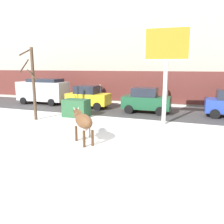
% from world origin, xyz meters
% --- Properties ---
extents(ground_plane, '(120.00, 120.00, 0.00)m').
position_xyz_m(ground_plane, '(0.00, 0.00, 0.00)').
color(ground_plane, white).
extents(road_strip, '(60.00, 5.60, 0.01)m').
position_xyz_m(road_strip, '(0.00, 8.20, 0.00)').
color(road_strip, '#423F3F').
rests_on(road_strip, ground).
extents(building_facade, '(44.00, 6.10, 13.00)m').
position_xyz_m(building_facade, '(0.00, 14.69, 6.48)').
color(building_facade, '#A39989').
rests_on(building_facade, ground).
extents(cow_brown, '(1.70, 1.56, 1.54)m').
position_xyz_m(cow_brown, '(-1.24, -0.11, 0.99)').
color(cow_brown, brown).
rests_on(cow_brown, ground).
extents(billboard, '(2.53, 0.36, 5.56)m').
position_xyz_m(billboard, '(1.68, 4.58, 4.31)').
color(billboard, silver).
rests_on(billboard, ground).
extents(car_silver_van, '(4.64, 2.20, 2.32)m').
position_xyz_m(car_silver_van, '(-9.92, 8.57, 1.24)').
color(car_silver_van, '#B7BABF').
rests_on(car_silver_van, ground).
extents(car_yellow_hatchback, '(3.53, 1.98, 1.86)m').
position_xyz_m(car_yellow_hatchback, '(-5.00, 7.96, 0.93)').
color(car_yellow_hatchback, gold).
rests_on(car_yellow_hatchback, ground).
extents(car_darkgreen_hatchback, '(3.53, 1.98, 1.86)m').
position_xyz_m(car_darkgreen_hatchback, '(-0.07, 7.73, 0.93)').
color(car_darkgreen_hatchback, '#194C2D').
rests_on(car_darkgreen_hatchback, ground).
extents(pedestrian_near_billboard, '(0.36, 0.24, 1.73)m').
position_xyz_m(pedestrian_near_billboard, '(0.94, 11.05, 0.88)').
color(pedestrian_near_billboard, '#282833').
rests_on(pedestrian_near_billboard, ground).
extents(pedestrian_far_left, '(0.36, 0.24, 1.73)m').
position_xyz_m(pedestrian_far_left, '(-5.24, 11.05, 0.88)').
color(pedestrian_far_left, '#282833').
rests_on(pedestrian_far_left, ground).
extents(bare_tree_left_lot, '(1.11, 1.31, 4.59)m').
position_xyz_m(bare_tree_left_lot, '(-6.35, 2.91, 2.45)').
color(bare_tree_left_lot, '#4C3828').
rests_on(bare_tree_left_lot, ground).
extents(dumpster, '(1.72, 1.13, 1.20)m').
position_xyz_m(dumpster, '(-4.27, 4.66, 0.60)').
color(dumpster, '#285633').
rests_on(dumpster, ground).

